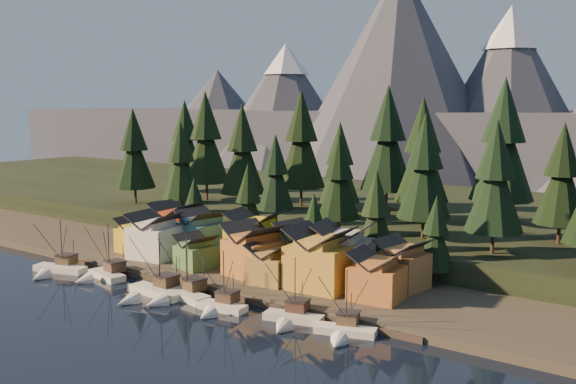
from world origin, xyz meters
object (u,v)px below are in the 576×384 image
Objects in this scene: boat_6 at (344,323)px; house_front_1 at (154,234)px; house_front_0 at (137,234)px; boat_0 at (56,263)px; boat_3 at (178,287)px; boat_5 at (291,310)px; house_back_0 at (175,223)px; boat_4 at (219,299)px; house_back_1 at (202,231)px; boat_1 at (102,267)px; boat_2 at (151,285)px.

boat_6 is 1.04× the size of house_front_1.
boat_0 is at bearing -104.59° from house_front_0.
house_front_1 is (-21.51, 14.56, 4.21)m from boat_3.
boat_5 reaches higher than boat_6.
boat_5 is 1.15× the size of house_back_0.
boat_3 reaches higher than boat_4.
house_back_0 is (-4.82, 10.70, 0.14)m from house_front_1.
boat_3 is at bearing 169.81° from boat_4.
boat_3 is 22.61m from boat_5.
boat_6 is (64.60, 3.20, -0.09)m from boat_0.
house_front_0 is 14.73m from house_back_1.
boat_1 is 1.20× the size of house_back_1.
boat_4 is at bearing 9.07° from boat_1.
boat_2 reaches higher than house_front_0.
house_front_1 reaches higher than boat_1.
boat_1 is at bearing -94.22° from house_back_1.
boat_2 is 34.49m from house_back_0.
house_back_1 is at bearing 139.25° from boat_6.
boat_1 is 1.53× the size of house_front_0.
house_back_0 reaches higher than boat_5.
boat_0 is 55.19m from boat_5.
boat_3 is 1.10× the size of boat_5.
boat_3 is at bearing 171.15° from boat_5.
house_front_1 is at bearing -70.64° from house_back_0.
boat_2 is at bearing 167.82° from boat_6.
house_back_0 is at bearing 176.44° from house_back_1.
house_back_0 is at bearing 131.96° from boat_2.
boat_0 is 29.87m from house_back_1.
boat_6 is at bearing -12.84° from boat_0.
boat_2 is at bearing -39.95° from house_front_0.
house_front_0 is 9.41m from house_back_0.
boat_4 is 1.07× the size of house_front_1.
house_back_0 is (6.21, 26.94, 4.52)m from boat_0.
house_back_1 reaches higher than boat_6.
house_front_0 is 0.79× the size of house_back_1.
boat_1 is 1.13× the size of boat_6.
boat_4 is at bearing -14.33° from boat_0.
boat_5 is (43.92, 0.93, -0.27)m from boat_1.
house_front_1 is (-31.38, 15.24, 4.30)m from boat_4.
boat_0 is 1.00× the size of boat_3.
boat_2 is at bearing -56.64° from house_back_0.
boat_0 is 1.10× the size of boat_5.
boat_1 is at bearing -97.17° from house_front_1.
house_back_0 is at bearing 141.10° from boat_5.
boat_4 is 34.65m from house_back_1.
house_back_1 reaches higher than boat_1.
boat_1 is at bearing 171.09° from boat_4.
house_back_0 reaches higher than house_front_1.
house_back_0 is at bearing 106.54° from house_front_1.
boat_5 is at bearing -30.64° from house_back_0.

